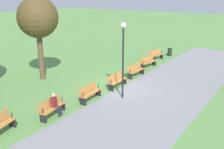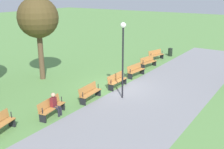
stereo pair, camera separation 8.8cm
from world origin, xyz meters
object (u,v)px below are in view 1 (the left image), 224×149
bench_0 (155,55)px  bench_3 (117,80)px  bench_2 (135,70)px  bench_4 (90,92)px  bench_5 (52,107)px  tree_1 (38,18)px  trash_bin (170,52)px  person_seated (55,104)px  bench_1 (148,62)px  lamp_post (123,47)px

bench_0 → bench_3: same height
bench_2 → bench_4: bearing=4.7°
bench_0 → bench_5: 13.43m
tree_1 → trash_bin: size_ratio=7.62×
person_seated → tree_1: (-3.70, -5.05, 3.66)m
bench_5 → bench_2: bearing=168.2°
bench_3 → trash_bin: bench_3 is taller
bench_1 → lamp_post: bearing=23.8°
tree_1 → bench_3: bearing=105.8°
bench_0 → bench_4: 10.77m
bench_3 → bench_4: 2.71m
bench_3 → lamp_post: bearing=43.5°
bench_3 → tree_1: bearing=-74.2°
bench_3 → trash_bin: bearing=-177.2°
bench_1 → bench_3: same height
bench_3 → bench_4: size_ratio=0.98×
bench_4 → bench_5: 2.71m
bench_1 → trash_bin: 4.82m
bench_0 → bench_2: bearing=23.6°
bench_5 → bench_3: bearing=165.9°
bench_5 → bench_1: bearing=170.6°
bench_1 → trash_bin: (-4.82, -0.06, -0.09)m
bench_1 → person_seated: (10.61, 0.12, 0.17)m
tree_1 → lamp_post: bearing=91.5°
bench_1 → lamp_post: (6.74, 1.72, 2.58)m
bench_3 → tree_1: (1.52, -5.38, 3.82)m
bench_1 → tree_1: tree_1 is taller
bench_3 → lamp_post: size_ratio=0.38×
tree_1 → trash_bin: bearing=157.4°
lamp_post → tree_1: bearing=-88.5°
bench_1 → bench_2: 2.71m
person_seated → tree_1: 7.25m
lamp_post → bench_2: bearing=-161.0°
bench_0 → tree_1: 11.19m
bench_2 → tree_1: bearing=-46.5°
bench_0 → lamp_post: 9.99m
bench_1 → bench_4: (8.09, 0.33, 0.00)m
bench_3 → lamp_post: (1.35, 1.28, 2.58)m
bench_0 → bench_4: size_ratio=1.02×
bench_5 → person_seated: (-0.16, 0.12, 0.17)m
bench_1 → bench_2: same height
bench_4 → lamp_post: lamp_post is taller
person_seated → lamp_post: size_ratio=0.27×
bench_5 → lamp_post: (-4.04, 1.72, 2.58)m
bench_0 → bench_4: (10.74, 0.88, 0.00)m
person_seated → trash_bin: person_seated is taller
bench_1 → bench_3: bearing=14.1°
bench_4 → lamp_post: 3.23m
tree_1 → bench_4: bearing=77.4°
bench_0 → bench_5: size_ratio=1.01×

